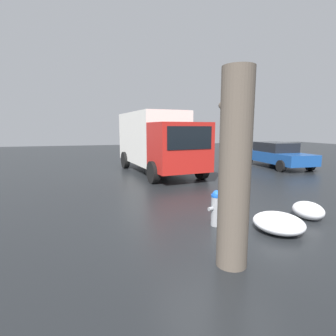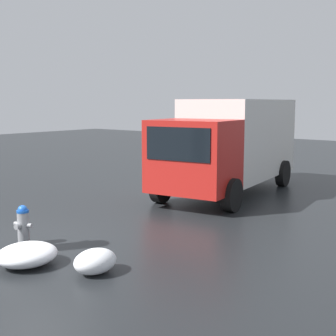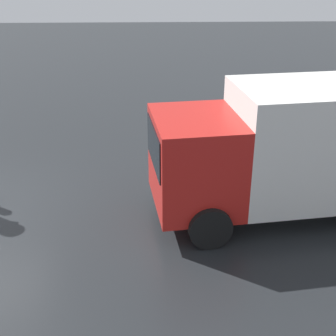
% 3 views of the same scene
% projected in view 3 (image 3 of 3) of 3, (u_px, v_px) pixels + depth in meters
% --- Properties ---
extents(delivery_truck, '(6.87, 3.15, 2.98)m').
position_uv_depth(delivery_truck, '(310.00, 146.00, 10.28)').
color(delivery_truck, red).
rests_on(delivery_truck, ground_plane).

